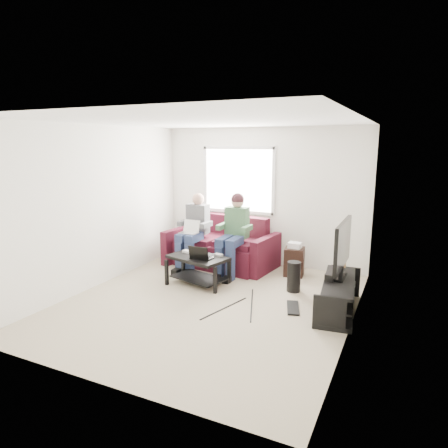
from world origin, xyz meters
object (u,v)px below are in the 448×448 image
at_px(tv_stand, 338,297).
at_px(sofa, 222,248).
at_px(tv, 342,246).
at_px(subwoofer, 294,277).
at_px(end_table, 294,261).
at_px(coffee_table, 198,264).

bearing_deg(tv_stand, sofa, 152.59).
xyz_separation_m(tv, subwoofer, (-0.77, 0.38, -0.67)).
height_order(sofa, tv_stand, sofa).
distance_m(tv, end_table, 1.64).
bearing_deg(tv_stand, end_table, 127.98).
bearing_deg(coffee_table, end_table, 40.43).
height_order(coffee_table, tv_stand, coffee_table).
relative_size(sofa, coffee_table, 1.95).
distance_m(coffee_table, end_table, 1.73).
bearing_deg(tv, coffee_table, 179.31).
bearing_deg(sofa, tv, -25.52).
relative_size(sofa, tv_stand, 1.49).
distance_m(coffee_table, tv_stand, 2.30).
xyz_separation_m(subwoofer, end_table, (-0.21, 0.77, 0.03)).
bearing_deg(subwoofer, tv, -26.16).
bearing_deg(end_table, subwoofer, -74.96).
relative_size(subwoofer, end_table, 0.81).
bearing_deg(coffee_table, subwoofer, 12.86).
xyz_separation_m(coffee_table, subwoofer, (1.53, 0.35, -0.11)).
bearing_deg(subwoofer, tv_stand, -31.78).
distance_m(subwoofer, end_table, 0.80).
bearing_deg(tv_stand, coffee_table, 176.81).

